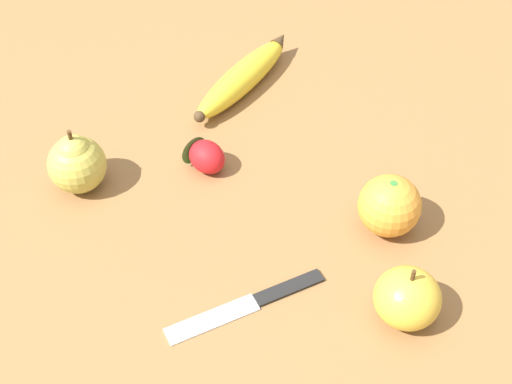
{
  "coord_description": "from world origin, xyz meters",
  "views": [
    {
      "loc": [
        -0.21,
        -0.56,
        0.62
      ],
      "look_at": [
        0.04,
        -0.04,
        0.03
      ],
      "focal_mm": 50.0,
      "sensor_mm": 36.0,
      "label": 1
    }
  ],
  "objects_px": {
    "pear": "(77,162)",
    "banana": "(243,77)",
    "strawberry": "(205,155)",
    "apple": "(407,298)",
    "paring_knife": "(252,302)",
    "orange": "(389,206)"
  },
  "relations": [
    {
      "from": "apple",
      "to": "pear",
      "type": "bearing_deg",
      "value": 126.93
    },
    {
      "from": "orange",
      "to": "strawberry",
      "type": "bearing_deg",
      "value": 129.27
    },
    {
      "from": "pear",
      "to": "paring_knife",
      "type": "distance_m",
      "value": 0.27
    },
    {
      "from": "banana",
      "to": "apple",
      "type": "height_order",
      "value": "apple"
    },
    {
      "from": "pear",
      "to": "banana",
      "type": "bearing_deg",
      "value": 19.13
    },
    {
      "from": "banana",
      "to": "paring_knife",
      "type": "xyz_separation_m",
      "value": [
        -0.15,
        -0.34,
        -0.02
      ]
    },
    {
      "from": "pear",
      "to": "apple",
      "type": "relative_size",
      "value": 1.18
    },
    {
      "from": "paring_knife",
      "to": "apple",
      "type": "bearing_deg",
      "value": -121.57
    },
    {
      "from": "pear",
      "to": "apple",
      "type": "bearing_deg",
      "value": -53.07
    },
    {
      "from": "pear",
      "to": "apple",
      "type": "distance_m",
      "value": 0.41
    },
    {
      "from": "pear",
      "to": "apple",
      "type": "height_order",
      "value": "pear"
    },
    {
      "from": "orange",
      "to": "strawberry",
      "type": "xyz_separation_m",
      "value": [
        -0.15,
        0.18,
        -0.02
      ]
    },
    {
      "from": "strawberry",
      "to": "apple",
      "type": "distance_m",
      "value": 0.31
    },
    {
      "from": "orange",
      "to": "paring_knife",
      "type": "distance_m",
      "value": 0.19
    },
    {
      "from": "banana",
      "to": "paring_knife",
      "type": "distance_m",
      "value": 0.37
    },
    {
      "from": "banana",
      "to": "pear",
      "type": "relative_size",
      "value": 2.28
    },
    {
      "from": "strawberry",
      "to": "paring_knife",
      "type": "height_order",
      "value": "strawberry"
    },
    {
      "from": "orange",
      "to": "paring_knife",
      "type": "relative_size",
      "value": 0.4
    },
    {
      "from": "strawberry",
      "to": "paring_knife",
      "type": "distance_m",
      "value": 0.22
    },
    {
      "from": "apple",
      "to": "paring_knife",
      "type": "distance_m",
      "value": 0.16
    },
    {
      "from": "pear",
      "to": "strawberry",
      "type": "distance_m",
      "value": 0.15
    },
    {
      "from": "orange",
      "to": "pear",
      "type": "distance_m",
      "value": 0.37
    }
  ]
}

